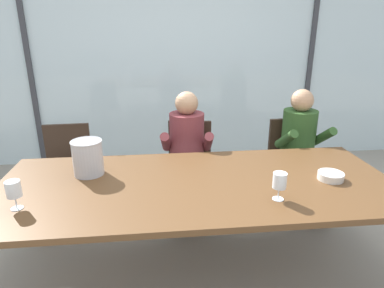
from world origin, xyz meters
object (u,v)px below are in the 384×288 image
Objects in this scene: dining_table at (197,190)px; person_olive_shirt at (302,144)px; ice_bucket_primary at (88,157)px; chair_center at (292,156)px; wine_glass_by_left_taster at (280,182)px; tasting_bowl at (331,176)px; wine_glass_near_bucket at (14,190)px; chair_left_of_center at (190,160)px; person_maroon_top at (187,148)px; chair_near_curtain at (68,164)px.

dining_table is 1.38m from person_olive_shirt.
chair_center is at bearing 22.30° from ice_bucket_primary.
wine_glass_by_left_taster is (-0.61, -1.25, 0.35)m from chair_center.
dining_table is 0.92m from tasting_bowl.
wine_glass_near_bucket is (-2.15, -1.20, 0.35)m from chair_center.
tasting_bowl is 2.00m from wine_glass_near_bucket.
wine_glass_near_bucket reaches higher than chair_center.
person_maroon_top is at bearing -97.71° from chair_left_of_center.
wine_glass_near_bucket is (-0.33, -0.45, -0.01)m from ice_bucket_primary.
person_maroon_top is 1.00m from ice_bucket_primary.
tasting_bowl is at bearing -42.48° from chair_left_of_center.
wine_glass_by_left_taster is at bearing -125.23° from person_olive_shirt.
chair_left_of_center is 4.95× the size of wine_glass_by_left_taster.
person_olive_shirt reaches higher than wine_glass_near_bucket.
person_maroon_top is at bearing -176.50° from chair_center.
chair_center is 0.22m from person_olive_shirt.
tasting_bowl is at bearing 26.98° from wine_glass_by_left_taster.
person_maroon_top is at bearing 89.64° from dining_table.
person_maroon_top is 1.22m from wine_glass_by_left_taster.
wine_glass_by_left_taster is at bearing -63.08° from person_maroon_top.
wine_glass_by_left_taster is (0.46, -0.29, 0.18)m from dining_table.
person_olive_shirt is at bearing -0.21° from chair_left_of_center.
chair_left_of_center is 0.23m from person_maroon_top.
chair_left_of_center is at bearing -3.47° from chair_near_curtain.
tasting_bowl is at bearing -3.58° from dining_table.
person_maroon_top and person_olive_shirt have the same top height.
tasting_bowl is at bearing -30.03° from chair_near_curtain.
tasting_bowl is 0.52m from wine_glass_by_left_taster.
chair_left_of_center is 1.08m from person_olive_shirt.
chair_center is at bearing 6.66° from chair_left_of_center.
chair_near_curtain is 4.95× the size of wine_glass_near_bucket.
wine_glass_by_left_taster is at bearing -119.52° from chair_center.
person_olive_shirt is at bearing 37.11° from dining_table.
chair_center is 1.44m from wine_glass_by_left_taster.
ice_bucket_primary reaches higher than wine_glass_near_bucket.
person_olive_shirt is at bearing -6.74° from chair_near_curtain.
tasting_bowl is at bearing -9.25° from ice_bucket_primary.
chair_center is at bearing 29.06° from wine_glass_near_bucket.
dining_table is 1.45m from chair_center.
chair_left_of_center is 3.44× the size of ice_bucket_primary.
person_maroon_top reaches higher than chair_center.
wine_glass_near_bucket is (0.03, -1.22, 0.35)m from chair_near_curtain.
wine_glass_near_bucket is at bearing -159.31° from person_olive_shirt.
ice_bucket_primary reaches higher than dining_table.
person_maroon_top is 4.71× the size of ice_bucket_primary.
wine_glass_by_left_taster is (0.42, -1.26, 0.35)m from chair_left_of_center.
person_maroon_top is (1.12, -0.16, 0.17)m from chair_near_curtain.
person_maroon_top reaches higher than tasting_bowl.
chair_near_curtain is at bearing 175.95° from chair_center.
person_olive_shirt is (1.10, 0.00, 0.00)m from person_maroon_top.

